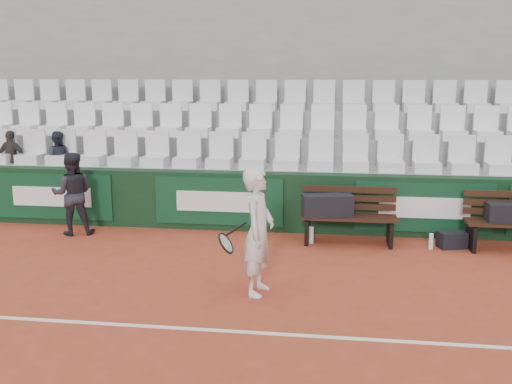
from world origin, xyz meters
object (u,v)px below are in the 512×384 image
spectator_b (10,135)px  spectator_c (56,135)px  water_bottle_near (311,235)px  bench_left (348,230)px  ball_kid (72,194)px  sports_bag_ground (452,240)px  sports_bag_right (508,213)px  tennis_player (258,232)px  water_bottle_far (431,241)px  sports_bag_left (327,205)px

spectator_b → spectator_c: 0.91m
spectator_b → water_bottle_near: bearing=174.5°
bench_left → spectator_c: spectator_c is taller
ball_kid → spectator_c: size_ratio=1.31×
sports_bag_ground → spectator_b: 8.08m
bench_left → water_bottle_near: (-0.58, -0.07, -0.09)m
water_bottle_near → spectator_b: bearing=168.1°
bench_left → ball_kid: size_ratio=1.08×
bench_left → ball_kid: 4.58m
spectator_c → sports_bag_right: bearing=154.9°
spectator_c → bench_left: bearing=151.7°
water_bottle_near → tennis_player: tennis_player is taller
water_bottle_far → spectator_c: size_ratio=0.23×
tennis_player → spectator_b: 6.20m
sports_bag_left → sports_bag_right: (2.71, -0.04, -0.03)m
ball_kid → spectator_b: spectator_b is taller
spectator_b → bench_left: bearing=176.1°
water_bottle_near → tennis_player: bearing=-104.6°
sports_bag_ground → spectator_c: 7.20m
sports_bag_right → bench_left: bearing=178.8°
sports_bag_ground → water_bottle_near: size_ratio=1.48×
sports_bag_ground → water_bottle_near: water_bottle_near is taller
tennis_player → spectator_b: size_ratio=1.47×
sports_bag_ground → spectator_b: size_ratio=0.39×
sports_bag_left → sports_bag_ground: bearing=-0.2°
sports_bag_ground → spectator_c: spectator_c is taller
bench_left → spectator_b: (-6.29, 1.13, 1.30)m
ball_kid → spectator_b: bearing=-53.8°
water_bottle_near → ball_kid: bearing=179.8°
sports_bag_ground → ball_kid: bearing=-179.7°
water_bottle_far → ball_kid: 5.84m
sports_bag_ground → water_bottle_far: size_ratio=1.66×
sports_bag_right → ball_kid: ball_kid is taller
sports_bag_right → water_bottle_near: 2.99m
sports_bag_ground → spectator_b: spectator_b is taller
sports_bag_right → spectator_c: size_ratio=0.57×
sports_bag_ground → water_bottle_far: (-0.33, -0.12, -0.00)m
water_bottle_far → ball_kid: ball_kid is taller
sports_bag_left → sports_bag_right: bearing=-0.9°
sports_bag_left → sports_bag_ground: (1.93, -0.01, -0.49)m
sports_bag_left → spectator_b: (-5.95, 1.14, 0.91)m
water_bottle_far → ball_kid: (-5.81, 0.08, 0.57)m
tennis_player → water_bottle_near: bearing=75.4°
water_bottle_far → spectator_b: 7.78m
tennis_player → spectator_c: (-4.23, 3.38, 0.75)m
bench_left → sports_bag_right: 2.40m
ball_kid → spectator_c: (-0.82, 1.19, 0.84)m
sports_bag_ground → ball_kid: size_ratio=0.30×
ball_kid → sports_bag_right: bearing=160.7°
sports_bag_right → spectator_c: spectator_c is taller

